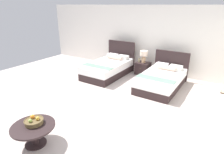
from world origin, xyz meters
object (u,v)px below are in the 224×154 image
fruit_bowl (34,121)px  vase (139,60)px  bed_near_corner (162,79)px  bed_near_window (108,68)px  nightstand (143,68)px  table_lamp (144,55)px  coffee_table (34,130)px

fruit_bowl → vase: bearing=90.7°
bed_near_corner → bed_near_window: bearing=-180.0°
vase → nightstand: bearing=14.2°
nightstand → table_lamp: table_lamp is taller
bed_near_window → nightstand: (1.07, 0.85, -0.07)m
vase → fruit_bowl: vase is taller
fruit_bowl → bed_near_window: bearing=103.5°
coffee_table → nightstand: bearing=89.2°
bed_near_window → coffee_table: bed_near_window is taller
nightstand → coffee_table: size_ratio=0.64×
vase → fruit_bowl: size_ratio=0.43×
fruit_bowl → coffee_table: bearing=-57.0°
nightstand → coffee_table: nightstand is taller
bed_near_window → bed_near_corner: (2.14, 0.00, -0.03)m
bed_near_corner → coffee_table: bearing=-105.5°
bed_near_corner → nightstand: bed_near_corner is taller
bed_near_window → table_lamp: 1.46m
vase → coffee_table: bearing=-88.9°
table_lamp → nightstand: bearing=-90.0°
vase → bed_near_window: bearing=-138.1°
nightstand → vase: 0.36m
bed_near_window → table_lamp: (1.07, 0.87, 0.47)m
vase → fruit_bowl: (0.06, -4.84, -0.07)m
bed_near_corner → nightstand: (-1.07, 0.85, -0.04)m
bed_near_window → fruit_bowl: bed_near_window is taller
fruit_bowl → bed_near_corner: bearing=73.8°
bed_near_window → table_lamp: bed_near_window is taller
bed_near_corner → coffee_table: 4.24m
coffee_table → vase: bearing=91.1°
bed_near_window → bed_near_corner: bearing=0.0°
nightstand → fruit_bowl: fruit_bowl is taller
vase → coffee_table: size_ratio=0.19×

